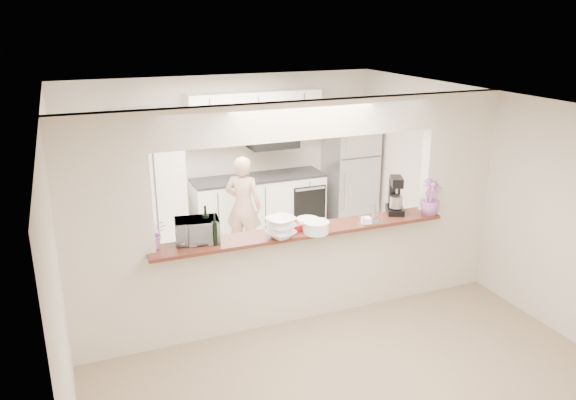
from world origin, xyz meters
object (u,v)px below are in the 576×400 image
stand_mixer (395,197)px  person (243,207)px  refrigerator (350,173)px  toaster_oven (197,230)px

stand_mixer → person: stand_mixer is taller
stand_mixer → person: size_ratio=0.30×
stand_mixer → refrigerator: bearing=72.9°
toaster_oven → refrigerator: bearing=47.4°
refrigerator → person: 2.21m
toaster_oven → person: 2.25m
refrigerator → person: bearing=-161.6°
toaster_oven → person: size_ratio=0.31×
refrigerator → stand_mixer: refrigerator is taller
refrigerator → person: refrigerator is taller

